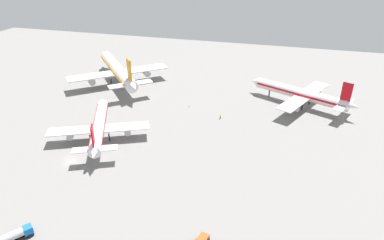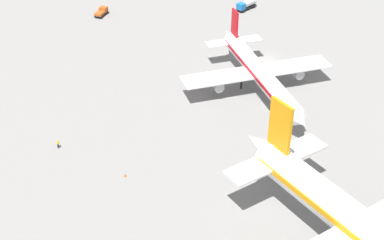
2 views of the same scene
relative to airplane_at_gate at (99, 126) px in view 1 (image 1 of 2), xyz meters
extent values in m
plane|color=gray|center=(-1.60, -14.19, -4.33)|extent=(288.00, 288.00, 0.00)
cylinder|color=white|center=(-0.18, 0.40, 0.00)|extent=(17.04, 31.30, 3.61)
cone|color=white|center=(-7.52, 16.27, 0.00)|extent=(4.63, 4.71, 3.43)
cone|color=white|center=(7.15, -15.48, 0.54)|extent=(4.51, 5.31, 2.89)
cube|color=red|center=(-0.18, 0.40, 0.27)|extent=(16.55, 30.14, 0.65)
cube|color=white|center=(0.50, -1.09, -0.36)|extent=(30.50, 17.84, 0.32)
cylinder|color=#A5A8AD|center=(-7.42, -4.75, -1.62)|extent=(3.59, 4.70, 1.99)
cylinder|color=#A5A8AD|center=(8.43, 2.57, -1.62)|extent=(3.59, 4.70, 1.99)
cube|color=white|center=(6.01, -13.01, 0.36)|extent=(12.55, 7.90, 0.26)
cube|color=red|center=(6.01, -13.01, 4.69)|extent=(1.67, 3.02, 5.78)
cylinder|color=black|center=(-5.00, 10.82, -3.07)|extent=(0.43, 0.43, 2.53)
cylinder|color=black|center=(-1.70, -3.20, -3.07)|extent=(0.43, 0.43, 2.53)
cylinder|color=black|center=(3.54, -0.78, -3.07)|extent=(0.43, 0.43, 2.53)
cylinder|color=white|center=(60.98, 43.38, 0.48)|extent=(34.76, 19.05, 4.01)
cone|color=white|center=(43.35, 51.60, 0.48)|extent=(5.25, 5.15, 3.81)
cone|color=white|center=(78.60, 35.17, 1.09)|extent=(5.90, 5.03, 3.21)
cube|color=red|center=(60.98, 43.38, 0.79)|extent=(33.47, 18.50, 0.72)
cube|color=white|center=(62.63, 42.61, 0.08)|extent=(19.93, 33.88, 0.36)
cylinder|color=#A5A8AD|center=(58.53, 33.82, -1.32)|extent=(5.23, 4.00, 2.21)
cylinder|color=#A5A8AD|center=(66.73, 51.41, -1.32)|extent=(5.23, 4.00, 2.21)
cube|color=white|center=(75.86, 36.45, 0.89)|extent=(8.82, 13.95, 0.29)
cube|color=red|center=(75.86, 36.45, 5.70)|extent=(3.36, 1.87, 6.42)
cylinder|color=black|center=(49.40, 48.78, -2.93)|extent=(0.48, 0.48, 2.81)
cylinder|color=black|center=(62.27, 39.24, -2.93)|extent=(0.48, 0.48, 2.81)
cylinder|color=black|center=(64.98, 45.06, -2.93)|extent=(0.48, 0.48, 2.81)
cylinder|color=white|center=(-16.91, 46.48, 1.73)|extent=(33.88, 37.95, 5.05)
cone|color=white|center=(-32.94, 64.94, 1.73)|extent=(6.93, 6.95, 4.79)
cone|color=white|center=(-0.88, 28.01, 2.48)|extent=(7.18, 7.41, 4.04)
cube|color=orange|center=(-16.91, 46.48, 2.10)|extent=(32.75, 36.63, 0.91)
cube|color=white|center=(-15.41, 44.74, 1.22)|extent=(37.73, 34.11, 0.45)
cylinder|color=#A5A8AD|center=(-24.62, 36.75, -0.55)|extent=(6.01, 6.32, 2.78)
cylinder|color=#A5A8AD|center=(-6.19, 52.74, -0.55)|extent=(6.01, 6.32, 2.78)
cube|color=white|center=(-3.38, 30.88, 2.23)|extent=(15.86, 14.53, 0.36)
cube|color=orange|center=(-3.38, 30.88, 8.29)|extent=(3.30, 3.68, 8.07)
cylinder|color=black|center=(-27.43, 58.60, -2.56)|extent=(0.61, 0.61, 3.53)
cylinder|color=black|center=(-17.55, 41.06, -2.56)|extent=(0.61, 0.61, 3.53)
cylinder|color=black|center=(-11.45, 46.35, -2.56)|extent=(0.61, 0.61, 3.53)
cube|color=black|center=(4.50, -42.80, -3.78)|extent=(5.30, 6.18, 0.30)
cube|color=#1966B2|center=(5.85, -41.00, -2.83)|extent=(2.60, 2.58, 1.60)
cube|color=#3F596B|center=(6.34, -40.35, -2.51)|extent=(1.33, 1.02, 0.90)
cylinder|color=#B7B7BC|center=(3.96, -43.52, -2.73)|extent=(4.14, 4.68, 1.80)
cylinder|color=black|center=(5.07, -40.46, -3.93)|extent=(0.72, 0.82, 0.80)
cylinder|color=black|center=(6.59, -41.60, -3.93)|extent=(0.72, 0.82, 0.80)
cylinder|color=black|center=(2.42, -43.99, -3.93)|extent=(0.72, 0.82, 0.80)
cube|color=#BF4C19|center=(42.05, -32.75, -3.33)|extent=(2.41, 2.95, 0.60)
cylinder|color=black|center=(43.11, -32.33, -3.93)|extent=(0.46, 0.85, 0.80)
cylinder|color=black|center=(41.26, -31.92, -3.93)|extent=(0.46, 0.85, 0.80)
cylinder|color=#1E2338|center=(34.20, 23.92, -3.91)|extent=(0.45, 0.45, 0.85)
cylinder|color=yellow|center=(34.20, 23.92, -3.18)|extent=(0.53, 0.53, 0.60)
sphere|color=tan|center=(34.20, 23.92, -2.77)|extent=(0.22, 0.22, 0.22)
cylinder|color=yellow|center=(34.05, 24.11, -3.18)|extent=(0.10, 0.10, 0.54)
cylinder|color=yellow|center=(34.35, 23.74, -3.18)|extent=(0.10, 0.10, 0.54)
cone|color=#EA590C|center=(20.74, 30.22, -4.03)|extent=(0.44, 0.44, 0.60)
camera|label=1|loc=(53.78, -82.82, 50.74)|focal=31.79mm
camera|label=2|loc=(0.68, 99.93, 54.56)|focal=52.76mm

